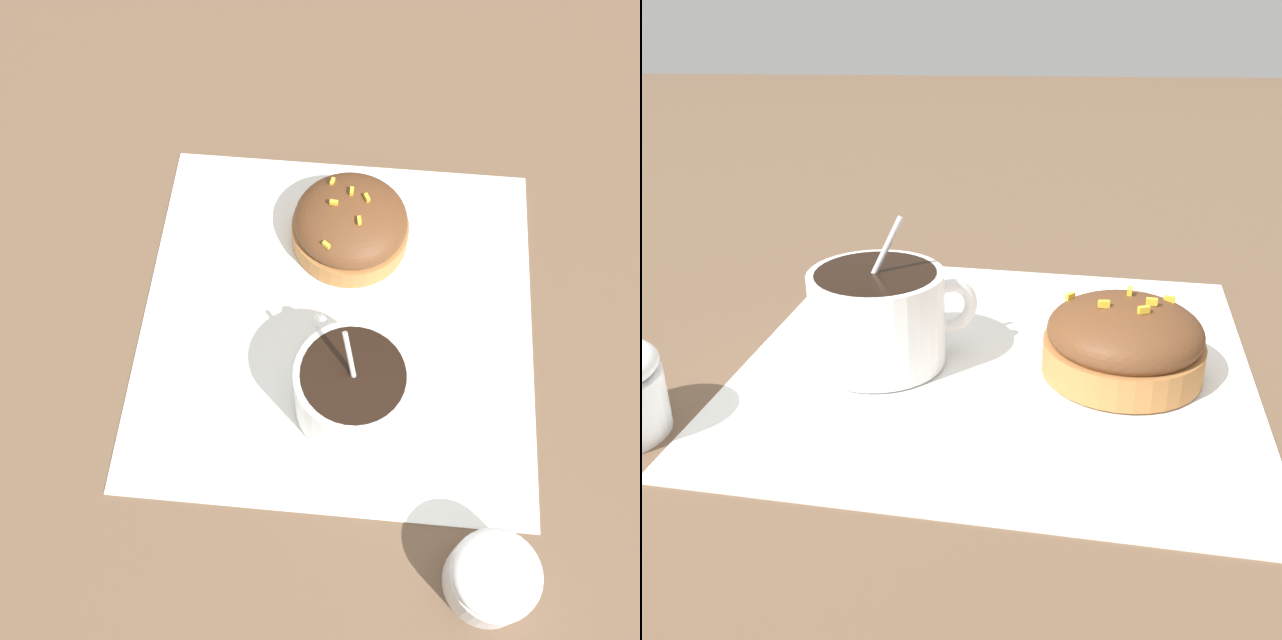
{
  "view_description": "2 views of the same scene",
  "coord_description": "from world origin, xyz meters",
  "views": [
    {
      "loc": [
        -0.29,
        0.03,
        0.57
      ],
      "look_at": [
        -0.02,
        0.02,
        0.03
      ],
      "focal_mm": 42.0,
      "sensor_mm": 36.0,
      "label": 1
    },
    {
      "loc": [
        0.0,
        -0.45,
        0.24
      ],
      "look_at": [
        -0.02,
        -0.01,
        0.03
      ],
      "focal_mm": 42.0,
      "sensor_mm": 36.0,
      "label": 2
    }
  ],
  "objects": [
    {
      "name": "ground_plane",
      "position": [
        0.0,
        0.0,
        0.0
      ],
      "size": [
        3.0,
        3.0,
        0.0
      ],
      "primitive_type": "plane",
      "color": "brown"
    },
    {
      "name": "coffee_cup",
      "position": [
        -0.08,
        -0.01,
        0.04
      ],
      "size": [
        0.11,
        0.09,
        0.1
      ],
      "color": "white",
      "rests_on": "paper_napkin"
    },
    {
      "name": "frosted_pastry",
      "position": [
        0.08,
        -0.01,
        0.03
      ],
      "size": [
        0.1,
        0.1,
        0.05
      ],
      "color": "#B2753D",
      "rests_on": "paper_napkin"
    },
    {
      "name": "paper_napkin",
      "position": [
        0.0,
        0.0,
        0.0
      ],
      "size": [
        0.37,
        0.37,
        0.0
      ],
      "color": "white",
      "rests_on": "ground_plane"
    }
  ]
}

